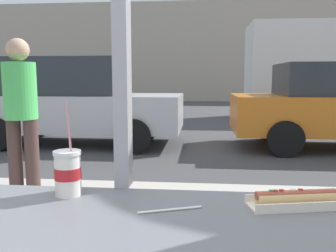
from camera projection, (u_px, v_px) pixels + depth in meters
ground_plane at (191, 131)px, 9.21m from camera, size 60.00×60.00×0.00m
sidewalk_strip at (166, 240)px, 2.89m from camera, size 16.00×2.80×0.12m
building_facade_far at (198, 52)px, 21.62m from camera, size 28.00×1.20×5.90m
soda_cup_right at (68, 172)px, 1.14m from camera, size 0.09×0.09×0.30m
hotdog_tray_near at (296, 199)px, 1.05m from camera, size 0.29×0.15×0.05m
loose_straw at (170, 210)px, 1.02m from camera, size 0.18×0.07×0.01m
parked_car_silver at (76, 102)px, 7.36m from camera, size 4.24×1.94×1.77m
pedestrian at (21, 110)px, 3.52m from camera, size 0.32×0.32×1.63m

